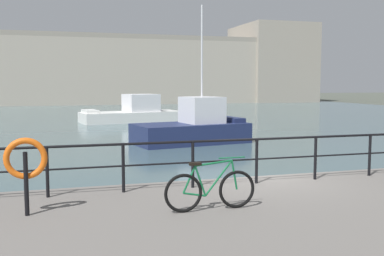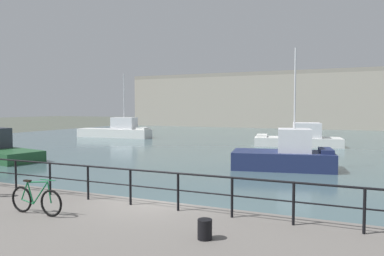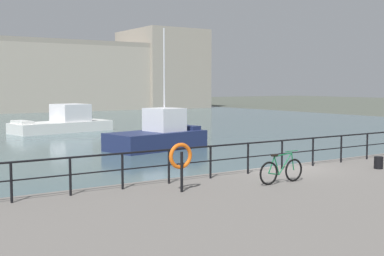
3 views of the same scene
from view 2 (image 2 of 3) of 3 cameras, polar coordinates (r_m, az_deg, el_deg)
ground_plane at (r=11.87m, az=-5.92°, el=-14.89°), size 240.00×240.00×0.00m
water_basin at (r=40.56m, az=15.67°, el=-2.17°), size 80.00×60.00×0.01m
harbor_building at (r=72.06m, az=23.84°, el=4.03°), size 73.01×13.63×13.02m
moored_blue_motorboat at (r=36.62m, az=16.46°, el=-1.52°), size 8.44×4.37×2.25m
moored_small_launch at (r=22.68m, az=14.41°, el=-4.17°), size 6.30×3.85×7.20m
moored_green_narrowboat at (r=46.36m, az=-11.66°, el=-0.42°), size 9.64×2.83×7.88m
quay_railing at (r=10.64m, az=-6.03°, el=-8.42°), size 23.57×0.07×1.08m
parked_bicycle at (r=10.85m, az=-23.16°, el=-10.31°), size 1.77×0.09×0.98m
mooring_bollard at (r=8.27m, az=2.01°, el=-15.51°), size 0.32×0.32×0.44m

